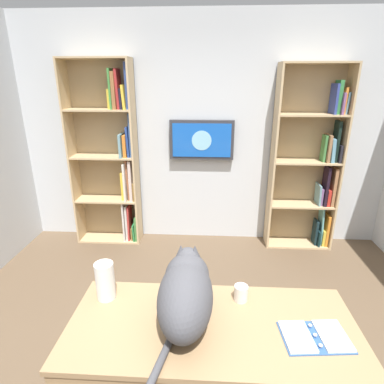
{
  "coord_description": "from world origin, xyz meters",
  "views": [
    {
      "loc": [
        -0.08,
        1.59,
        1.97
      ],
      "look_at": [
        0.08,
        -1.16,
        0.99
      ],
      "focal_mm": 29.54,
      "sensor_mm": 36.0,
      "label": 1
    }
  ],
  "objects": [
    {
      "name": "coffee_mug",
      "position": [
        -0.28,
        0.03,
        0.79
      ],
      "size": [
        0.08,
        0.08,
        0.1
      ],
      "primitive_type": "cylinder",
      "color": "white",
      "rests_on": "desk"
    },
    {
      "name": "cat",
      "position": [
        0.03,
        0.2,
        0.92
      ],
      "size": [
        0.29,
        0.7,
        0.36
      ],
      "color": "#4C4C51",
      "rests_on": "desk"
    },
    {
      "name": "open_binder",
      "position": [
        -0.63,
        0.3,
        0.75
      ],
      "size": [
        0.35,
        0.25,
        0.02
      ],
      "color": "#335999",
      "rests_on": "desk"
    },
    {
      "name": "bookshelf_left",
      "position": [
        -1.28,
        -2.07,
        1.04
      ],
      "size": [
        0.78,
        0.28,
        2.15
      ],
      "color": "tan",
      "rests_on": "ground"
    },
    {
      "name": "bookshelf_right",
      "position": [
        1.09,
        -2.06,
        1.1
      ],
      "size": [
        0.79,
        0.28,
        2.2
      ],
      "color": "tan",
      "rests_on": "ground"
    },
    {
      "name": "wall_back",
      "position": [
        0.0,
        -2.23,
        1.35
      ],
      "size": [
        4.52,
        0.06,
        2.7
      ],
      "primitive_type": "cube",
      "color": "silver",
      "rests_on": "ground"
    },
    {
      "name": "desk",
      "position": [
        -0.11,
        0.26,
        0.64
      ],
      "size": [
        1.54,
        0.67,
        0.74
      ],
      "color": "#A37F56",
      "rests_on": "ground"
    },
    {
      "name": "paper_towel_roll",
      "position": [
        0.52,
        0.05,
        0.86
      ],
      "size": [
        0.11,
        0.11,
        0.23
      ],
      "primitive_type": "cylinder",
      "color": "white",
      "rests_on": "desk"
    },
    {
      "name": "wall_mounted_tv",
      "position": [
        0.02,
        -2.15,
        1.29
      ],
      "size": [
        0.76,
        0.07,
        0.47
      ],
      "color": "#333338"
    }
  ]
}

